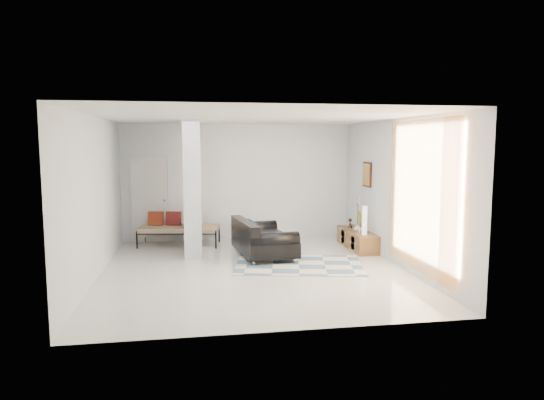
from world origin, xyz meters
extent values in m
plane|color=silver|center=(0.00, 0.00, 0.00)|extent=(6.00, 6.00, 0.00)
plane|color=white|center=(0.00, 0.00, 2.80)|extent=(6.00, 6.00, 0.00)
plane|color=silver|center=(0.00, 3.00, 1.40)|extent=(6.00, 0.00, 6.00)
plane|color=silver|center=(0.00, -3.00, 1.40)|extent=(6.00, 0.00, 6.00)
plane|color=silver|center=(-2.75, 0.00, 1.40)|extent=(0.00, 6.00, 6.00)
plane|color=silver|center=(2.75, 0.00, 1.40)|extent=(0.00, 6.00, 6.00)
cube|color=silver|center=(-1.10, 1.60, 1.40)|extent=(0.35, 1.20, 2.80)
cube|color=silver|center=(-2.10, 2.96, 1.02)|extent=(0.85, 0.06, 2.04)
plane|color=#F2973F|center=(2.67, -1.15, 1.45)|extent=(0.00, 2.55, 2.55)
cube|color=#36190E|center=(2.72, 1.48, 1.65)|extent=(0.04, 0.45, 0.55)
cube|color=brown|center=(2.52, 1.48, 0.20)|extent=(0.45, 1.60, 0.40)
cube|color=#36190E|center=(2.30, 1.13, 0.20)|extent=(0.02, 0.21, 0.28)
cube|color=#36190E|center=(2.30, 1.84, 0.20)|extent=(0.02, 0.21, 0.28)
cube|color=gold|center=(2.70, 1.70, 0.60)|extent=(0.09, 0.32, 0.40)
cube|color=silver|center=(2.42, 1.13, 0.46)|extent=(0.04, 0.10, 0.12)
cylinder|color=silver|center=(0.05, 0.30, 0.05)|extent=(0.05, 0.05, 0.10)
cylinder|color=silver|center=(-0.15, 1.74, 0.05)|extent=(0.05, 0.05, 0.10)
cylinder|color=silver|center=(0.86, 0.41, 0.05)|extent=(0.05, 0.05, 0.10)
cylinder|color=silver|center=(0.66, 1.85, 0.05)|extent=(0.05, 0.05, 0.10)
cube|color=black|center=(0.35, 1.08, 0.25)|extent=(1.24, 1.82, 0.30)
cube|color=black|center=(-0.05, 1.02, 0.58)|extent=(0.43, 1.71, 0.36)
cylinder|color=black|center=(0.45, 0.36, 0.48)|extent=(0.99, 0.41, 0.28)
cylinder|color=black|center=(0.25, 1.80, 0.48)|extent=(0.99, 0.41, 0.28)
cube|color=black|center=(0.07, 1.04, 0.60)|extent=(0.22, 0.63, 0.31)
cylinder|color=black|center=(-2.33, 2.23, 0.20)|extent=(0.04, 0.04, 0.40)
cylinder|color=black|center=(-0.60, 1.95, 0.20)|extent=(0.04, 0.04, 0.40)
cylinder|color=black|center=(-2.22, 2.95, 0.20)|extent=(0.04, 0.04, 0.40)
cylinder|color=black|center=(-0.49, 2.67, 0.20)|extent=(0.04, 0.04, 0.40)
cube|color=#BEAE8B|center=(-1.41, 2.45, 0.38)|extent=(1.87, 1.01, 0.12)
cube|color=maroon|center=(-1.95, 2.69, 0.60)|extent=(0.36, 0.22, 0.33)
cube|color=maroon|center=(-1.54, 2.62, 0.60)|extent=(0.36, 0.22, 0.33)
cube|color=maroon|center=(-1.13, 2.56, 0.60)|extent=(0.36, 0.22, 0.33)
cube|color=beige|center=(0.90, 0.20, 0.01)|extent=(2.69, 2.06, 0.01)
cylinder|color=white|center=(2.50, 0.99, 0.71)|extent=(0.11, 0.11, 0.61)
imported|color=white|center=(2.47, 1.34, 0.49)|extent=(0.16, 0.16, 0.17)
camera|label=1|loc=(-1.10, -8.70, 2.33)|focal=32.00mm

